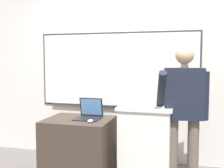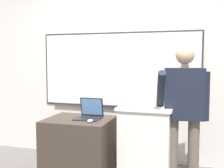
{
  "view_description": "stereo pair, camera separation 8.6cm",
  "coord_description": "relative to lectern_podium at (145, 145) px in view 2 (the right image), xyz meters",
  "views": [
    {
      "loc": [
        0.85,
        -2.73,
        1.47
      ],
      "look_at": [
        -0.03,
        0.45,
        1.18
      ],
      "focal_mm": 45.0,
      "sensor_mm": 36.0,
      "label": 1
    },
    {
      "loc": [
        0.93,
        -2.71,
        1.47
      ],
      "look_at": [
        -0.03,
        0.45,
        1.18
      ],
      "focal_mm": 45.0,
      "sensor_mm": 36.0,
      "label": 2
    }
  ],
  "objects": [
    {
      "name": "person_presenter",
      "position": [
        0.43,
        0.04,
        0.48
      ],
      "size": [
        0.6,
        0.58,
        1.63
      ],
      "rotation": [
        0.0,
        0.0,
        0.18
      ],
      "color": "brown",
      "rests_on": "ground_plane"
    },
    {
      "name": "computer_mouse_by_laptop",
      "position": [
        -0.61,
        -0.24,
        0.3
      ],
      "size": [
        0.06,
        0.1,
        0.03
      ],
      "color": "silver",
      "rests_on": "side_desk"
    },
    {
      "name": "side_desk",
      "position": [
        -0.81,
        -0.09,
        -0.09
      ],
      "size": [
        0.8,
        0.66,
        0.75
      ],
      "color": "#382D26",
      "rests_on": "ground_plane"
    },
    {
      "name": "lectern_podium",
      "position": [
        0.0,
        0.0,
        0.0
      ],
      "size": [
        0.64,
        0.47,
        0.92
      ],
      "color": "silver",
      "rests_on": "ground_plane"
    },
    {
      "name": "back_wall",
      "position": [
        -0.37,
        0.78,
        0.84
      ],
      "size": [
        6.4,
        0.17,
        2.6
      ],
      "color": "silver",
      "rests_on": "ground_plane"
    },
    {
      "name": "laptop",
      "position": [
        -0.7,
        -0.0,
        0.36
      ],
      "size": [
        0.3,
        0.3,
        0.25
      ],
      "color": "black",
      "rests_on": "side_desk"
    },
    {
      "name": "wireless_keyboard",
      "position": [
        0.01,
        -0.06,
        0.47
      ],
      "size": [
        0.44,
        0.12,
        0.02
      ],
      "color": "beige",
      "rests_on": "lectern_podium"
    }
  ]
}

